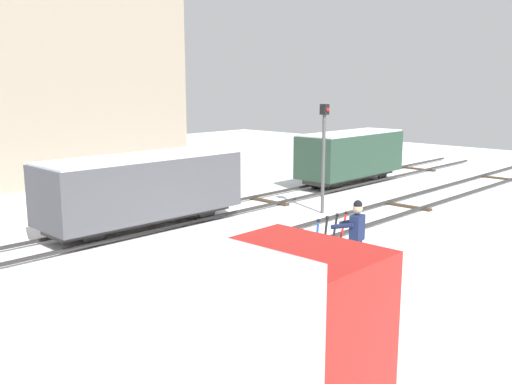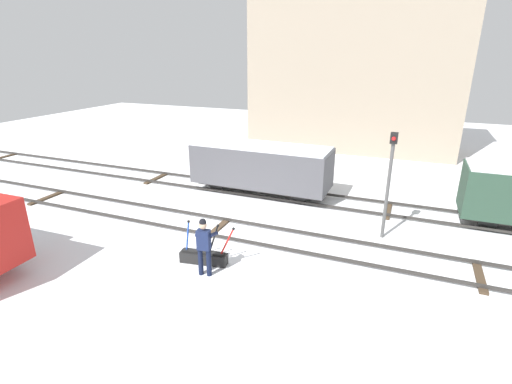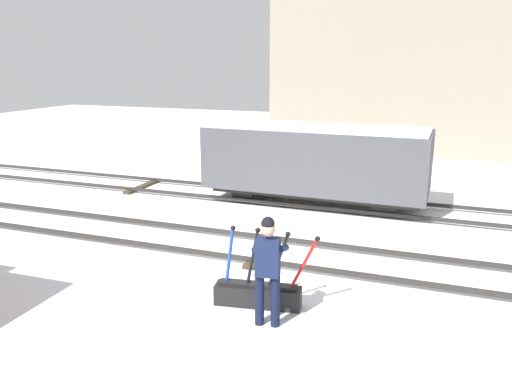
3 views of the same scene
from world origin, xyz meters
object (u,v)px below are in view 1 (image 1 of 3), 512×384
(delivery_truck, at_px, (172,372))
(switch_lever_frame, at_px, (326,263))
(freight_car_far_end, at_px, (351,155))
(signal_post, at_px, (324,147))
(rail_worker, at_px, (356,233))
(freight_car_back_track, at_px, (142,188))

(delivery_truck, bearing_deg, switch_lever_frame, 24.24)
(switch_lever_frame, distance_m, freight_car_far_end, 12.55)
(delivery_truck, xyz_separation_m, signal_post, (12.41, 7.51, 0.79))
(signal_post, bearing_deg, rail_worker, -135.77)
(switch_lever_frame, xyz_separation_m, freight_car_far_end, (10.57, 6.67, 1.12))
(rail_worker, xyz_separation_m, signal_post, (4.73, 4.60, 1.30))
(signal_post, relative_size, freight_car_back_track, 0.60)
(switch_lever_frame, height_order, delivery_truck, delivery_truck)
(switch_lever_frame, height_order, signal_post, signal_post)
(freight_car_back_track, bearing_deg, rail_worker, -81.08)
(freight_car_back_track, distance_m, freight_car_far_end, 11.24)
(freight_car_far_end, bearing_deg, signal_post, -154.82)
(freight_car_back_track, bearing_deg, freight_car_far_end, 0.77)
(rail_worker, height_order, delivery_truck, delivery_truck)
(switch_lever_frame, xyz_separation_m, signal_post, (5.10, 4.03, 2.10))
(rail_worker, xyz_separation_m, delivery_truck, (-7.68, -2.90, 0.51))
(switch_lever_frame, distance_m, rail_worker, 1.05)
(rail_worker, height_order, signal_post, signal_post)
(freight_car_far_end, bearing_deg, freight_car_back_track, 179.51)
(rail_worker, relative_size, signal_post, 0.48)
(switch_lever_frame, height_order, freight_car_back_track, freight_car_back_track)
(switch_lever_frame, bearing_deg, freight_car_back_track, 86.97)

